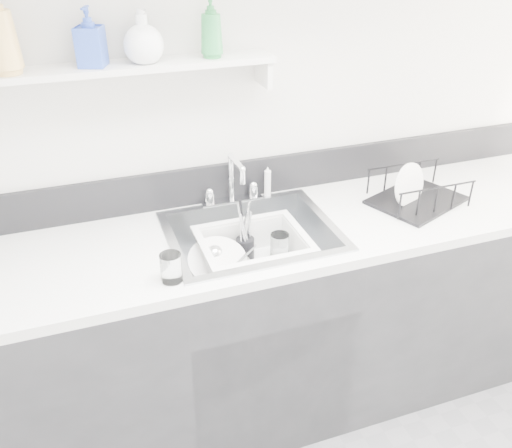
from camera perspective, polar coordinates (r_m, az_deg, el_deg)
name	(u,v)px	position (r m, az deg, el deg)	size (l,w,h in m)	color
room_shell	(389,89)	(1.09, 13.79, 13.63)	(3.50, 3.00, 2.60)	silver
counter_run	(252,325)	(2.33, -0.42, -10.55)	(3.20, 0.62, 0.92)	#262629
backsplash	(228,181)	(2.28, -2.93, 4.55)	(3.20, 0.02, 0.16)	black
sink	(252,251)	(2.11, -0.45, -2.89)	(0.64, 0.52, 0.20)	silver
faucet	(232,190)	(2.24, -2.52, 3.55)	(0.26, 0.18, 0.23)	silver
side_sprayer	(268,182)	(2.29, 1.23, 4.47)	(0.03, 0.03, 0.14)	white
wall_shelf	(133,69)	(1.98, -12.84, 15.67)	(1.00, 0.16, 0.12)	silver
wash_tub	(253,255)	(2.09, -0.29, -3.32)	(0.41, 0.33, 0.16)	white
plate_stack	(220,267)	(2.09, -3.83, -4.51)	(0.28, 0.27, 0.11)	white
utensil_cup	(245,247)	(2.16, -1.16, -2.39)	(0.07, 0.07, 0.24)	black
ladle	(232,262)	(2.09, -2.57, -4.01)	(0.29, 0.10, 0.08)	silver
tumbler_in_tub	(280,246)	(2.16, 2.51, -2.36)	(0.08, 0.08, 0.11)	white
tumbler_counter	(171,268)	(1.79, -8.92, -4.56)	(0.07, 0.07, 0.10)	white
dish_rack	(418,188)	(2.35, 16.72, 3.69)	(0.37, 0.28, 0.13)	black
bowl_small	(277,271)	(2.09, 2.25, -4.92)	(0.10, 0.10, 0.03)	white
soap_bottle_a	(0,31)	(1.92, -25.37, 17.93)	(0.10, 0.10, 0.27)	#E5B966
soap_bottle_b	(90,37)	(1.94, -17.11, 18.31)	(0.09, 0.09, 0.19)	blue
soap_bottle_c	(143,36)	(1.95, -11.83, 18.78)	(0.14, 0.14, 0.17)	white
soap_bottle_d	(211,27)	(1.99, -4.73, 19.92)	(0.08, 0.08, 0.20)	#288641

